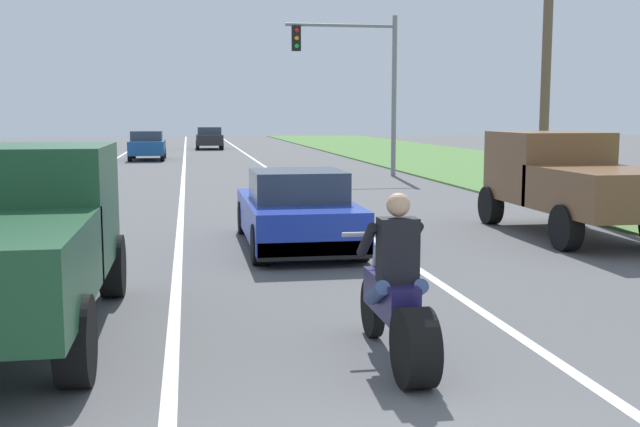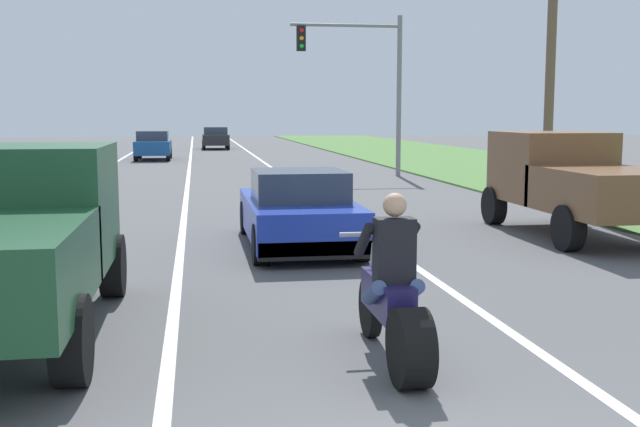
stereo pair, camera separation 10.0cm
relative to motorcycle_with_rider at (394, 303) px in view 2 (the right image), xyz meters
The scene contains 12 objects.
lane_stripe_left_solid 17.99m from the motorcycle_with_rider, 108.41° to the left, with size 0.14×120.00×0.01m, color white.
lane_stripe_right_solid 17.14m from the motorcycle_with_rider, 84.91° to the left, with size 0.14×120.00×0.01m, color white.
lane_stripe_centre_dashed 17.20m from the motorcycle_with_rider, 96.95° to the left, with size 0.14×120.00×0.01m, color white.
grass_verge_right 20.66m from the motorcycle_with_rider, 55.70° to the left, with size 10.00×120.00×0.06m, color #517F3D.
motorcycle_with_rider is the anchor object (origin of this frame).
sports_car_blue 6.58m from the motorcycle_with_rider, 90.14° to the left, with size 1.84×4.30×1.37m.
pickup_truck_left_lane_dark_green 4.07m from the motorcycle_with_rider, 157.79° to the left, with size 2.02×4.80×1.98m.
pickup_truck_right_shoulder_brown 8.86m from the motorcycle_with_rider, 52.66° to the left, with size 2.02×4.80×1.98m.
traffic_light_mast_near 22.45m from the motorcycle_with_rider, 78.12° to the left, with size 4.22×0.34×6.00m.
utility_pole_roadside 14.13m from the motorcycle_with_rider, 58.84° to the left, with size 0.24×0.24×8.40m, color brown.
distant_car_far_ahead 34.30m from the motorcycle_with_rider, 96.62° to the left, with size 1.80×4.00×1.50m.
distant_car_further_ahead 46.36m from the motorcycle_with_rider, 90.54° to the left, with size 1.80×4.00×1.50m.
Camera 2 is at (-1.50, -3.82, 2.33)m, focal length 43.17 mm.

